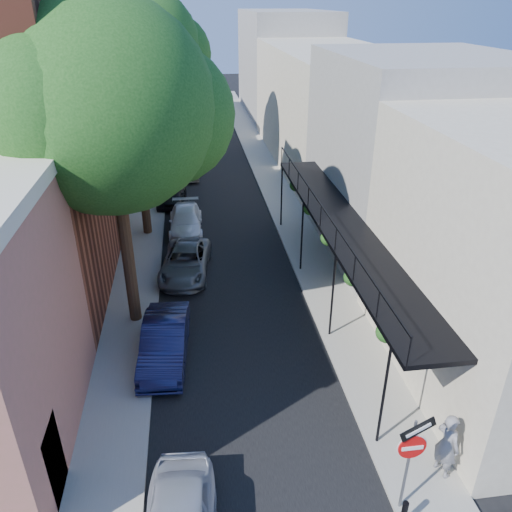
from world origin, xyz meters
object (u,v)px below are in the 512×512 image
object	(u,v)px
parked_car_c	(186,262)
parked_car_f	(189,170)
parked_car_d	(186,221)
sign_post	(412,450)
oak_near	(124,110)
parked_car_b	(165,342)
oak_mid	(142,94)
parked_car_e	(172,193)
oak_far	(151,49)
pedestrian	(447,445)

from	to	relation	value
parked_car_c	parked_car_f	xyz separation A→B (m)	(0.36, 13.70, -0.05)
parked_car_f	parked_car_d	bearing A→B (deg)	-94.18
sign_post	parked_car_f	bearing A→B (deg)	100.06
sign_post	parked_car_d	distance (m)	17.81
oak_near	parked_car_b	world-z (taller)	oak_near
oak_mid	sign_post	bearing A→B (deg)	-69.14
oak_near	parked_car_d	distance (m)	10.75
parked_car_e	parked_car_b	bearing A→B (deg)	-84.12
sign_post	parked_car_e	world-z (taller)	sign_post
sign_post	parked_car_e	bearing A→B (deg)	105.10
oak_far	parked_car_b	world-z (taller)	oak_far
oak_mid	parked_car_f	size ratio (longest dim) A/B	3.01
parked_car_b	pedestrian	world-z (taller)	pedestrian
parked_car_c	pedestrian	world-z (taller)	pedestrian
parked_car_b	parked_car_e	size ratio (longest dim) A/B	1.10
parked_car_e	parked_car_f	world-z (taller)	parked_car_e
parked_car_c	parked_car_f	size ratio (longest dim) A/B	1.29
pedestrian	parked_car_f	bearing A→B (deg)	-5.11
parked_car_d	parked_car_e	xyz separation A→B (m)	(-0.81, 4.29, 0.04)
oak_near	sign_post	bearing A→B (deg)	-54.91
oak_near	parked_car_b	distance (m)	7.72
parked_car_b	parked_car_e	distance (m)	14.75
oak_mid	parked_car_b	world-z (taller)	oak_mid
oak_mid	parked_car_d	size ratio (longest dim) A/B	2.43
parked_car_b	oak_near	bearing A→B (deg)	109.79
parked_car_c	oak_far	bearing A→B (deg)	103.79
sign_post	oak_mid	world-z (taller)	oak_mid
oak_mid	parked_car_e	size ratio (longest dim) A/B	2.69
parked_car_f	pedestrian	bearing A→B (deg)	-78.73
sign_post	parked_car_c	world-z (taller)	sign_post
parked_car_b	parked_car_e	bearing A→B (deg)	93.92
parked_car_b	parked_car_d	world-z (taller)	parked_car_b
parked_car_c	parked_car_e	xyz separation A→B (m)	(-0.76, 8.88, 0.04)
parked_car_b	sign_post	bearing A→B (deg)	-44.92
oak_far	parked_car_e	bearing A→B (deg)	-81.34
parked_car_b	parked_car_c	distance (m)	5.92
oak_near	pedestrian	distance (m)	13.46
parked_car_e	parked_car_f	size ratio (longest dim) A/B	1.12
sign_post	parked_car_c	bearing A→B (deg)	111.86
parked_car_c	parked_car_f	bearing A→B (deg)	96.06
parked_car_c	pedestrian	bearing A→B (deg)	-53.45
oak_mid	pedestrian	xyz separation A→B (m)	(8.02, -16.42, -5.98)
oak_far	pedestrian	bearing A→B (deg)	-72.65
oak_mid	parked_car_b	xyz separation A→B (m)	(0.82, -10.67, -6.37)
parked_car_b	parked_car_d	xyz separation A→B (m)	(0.81, 10.46, -0.08)
oak_far	parked_car_d	size ratio (longest dim) A/B	2.83
oak_near	parked_car_d	bearing A→B (deg)	78.53
oak_mid	oak_far	distance (m)	9.12
parked_car_d	parked_car_c	bearing A→B (deg)	-89.75
parked_car_b	parked_car_c	bearing A→B (deg)	86.57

